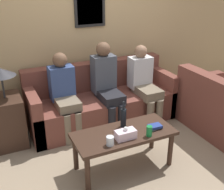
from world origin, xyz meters
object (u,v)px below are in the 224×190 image
drinking_glass (110,141)px  person_left (64,92)px  person_middle (107,83)px  wine_bottle (123,117)px  couch_main (102,102)px  person_right (144,81)px  coffee_table (124,137)px

drinking_glass → person_left: size_ratio=0.09×
person_middle → wine_bottle: bearing=-102.3°
couch_main → person_right: 0.72m
wine_bottle → drinking_glass: (-0.31, -0.29, -0.07)m
couch_main → person_left: person_left is taller
drinking_glass → person_middle: bearing=67.4°
drinking_glass → person_right: person_right is taller
couch_main → person_left: bearing=-168.1°
couch_main → person_left: size_ratio=1.93×
couch_main → drinking_glass: bearing=-109.5°
wine_bottle → drinking_glass: bearing=-136.5°
coffee_table → wine_bottle: size_ratio=3.64×
person_left → wine_bottle: bearing=-65.0°
drinking_glass → person_right: (1.09, 1.14, 0.10)m
coffee_table → couch_main: bearing=79.0°
wine_bottle → person_right: (0.79, 0.84, 0.03)m
coffee_table → person_middle: bearing=76.2°
drinking_glass → person_right: bearing=46.0°
person_right → coffee_table: bearing=-131.0°
drinking_glass → person_middle: person_middle is taller
drinking_glass → person_left: 1.24m
coffee_table → person_right: bearing=49.0°
person_left → person_right: size_ratio=1.01×
coffee_table → wine_bottle: wine_bottle is taller
wine_bottle → person_right: bearing=47.0°
couch_main → person_right: (0.61, -0.22, 0.32)m
wine_bottle → person_middle: 0.96m
person_left → drinking_glass: bearing=-83.9°
coffee_table → drinking_glass: size_ratio=11.59×
person_right → drinking_glass: bearing=-134.0°
couch_main → drinking_glass: size_ratio=22.24×
drinking_glass → person_middle: 1.33m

